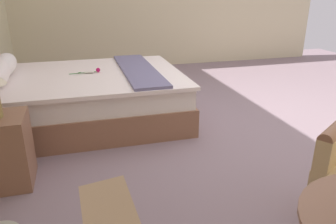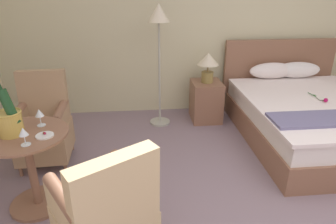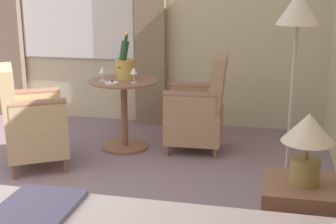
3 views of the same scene
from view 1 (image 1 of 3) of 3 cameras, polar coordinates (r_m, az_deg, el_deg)
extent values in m
plane|color=gray|center=(3.78, 15.75, -2.71)|extent=(8.13, 8.13, 0.00)
cube|color=#8C5F46|center=(3.91, -13.22, 0.70)|extent=(1.60, 2.07, 0.30)
cube|color=white|center=(3.83, -13.53, 4.31)|extent=(1.55, 2.00, 0.21)
cube|color=white|center=(3.80, -12.79, 6.23)|extent=(1.63, 1.94, 0.04)
cube|color=slate|center=(3.84, -5.21, 7.38)|extent=(1.60, 0.37, 0.03)
ellipsoid|color=white|center=(4.02, -26.58, 7.35)|extent=(0.68, 0.25, 0.24)
cylinder|color=#2D6628|center=(3.81, -14.45, 6.63)|extent=(0.05, 0.32, 0.01)
sphere|color=#B20F4C|center=(3.83, -12.09, 7.18)|extent=(0.05, 0.05, 0.05)
ellipsoid|color=#33702D|center=(3.81, -15.17, 6.65)|extent=(0.05, 0.05, 0.01)
cube|color=white|center=(3.83, -13.54, 6.84)|extent=(0.10, 0.13, 0.00)
sphere|color=#B7B2A8|center=(2.99, -27.07, -2.17)|extent=(0.02, 0.02, 0.02)
cylinder|color=#8C5F46|center=(2.37, 23.39, -17.11)|extent=(0.04, 0.04, 0.14)
cylinder|color=#8C5F46|center=(2.74, 26.68, -12.24)|extent=(0.04, 0.04, 0.14)
cube|color=#D1B480|center=(2.30, 27.07, -4.97)|extent=(0.33, 0.46, 0.21)
camera|label=2|loc=(3.64, 52.30, 19.38)|focal=32.00mm
camera|label=3|loc=(5.06, -22.11, 21.55)|focal=50.00mm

